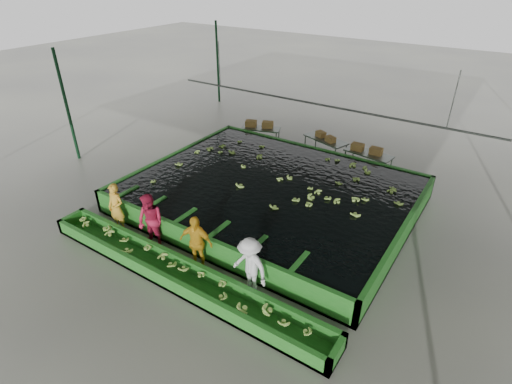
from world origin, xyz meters
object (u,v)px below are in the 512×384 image
Objects in this scene: packing_table_left at (261,136)px; box_stack_mid at (325,139)px; worker_b at (151,221)px; box_stack_right at (366,152)px; worker_c at (196,242)px; sorting_trough at (177,274)px; worker_a at (116,208)px; packing_table_right at (367,163)px; worker_d at (250,266)px; packing_table_mid at (325,148)px; box_stack_left at (259,127)px; flotation_tank at (271,194)px.

box_stack_mid is (3.40, 0.23, 0.52)m from packing_table_left.
worker_b is 9.69m from box_stack_right.
worker_c is (1.88, 0.00, -0.04)m from worker_b.
sorting_trough is 1.03m from worker_c.
worker_a is at bearing -89.77° from packing_table_left.
worker_b is 9.73m from packing_table_right.
worker_c is 1.91m from worker_d.
worker_b is 3.79m from worker_d.
packing_table_mid reaches higher than packing_table_left.
worker_c is 1.54× the size of box_stack_mid.
worker_d is at bearing -58.63° from packing_table_left.
worker_c reaches higher than box_stack_left.
worker_d reaches higher than packing_table_right.
worker_d is at bearing -65.16° from flotation_tank.
packing_table_right is (0.12, 8.90, -0.43)m from worker_d.
worker_b is at bearing -112.71° from flotation_tank.
packing_table_right is at bearing 65.40° from flotation_tank.
worker_a is at bearing 166.22° from worker_c.
worker_a reaches higher than box_stack_mid.
packing_table_left is at bearing 179.49° from box_stack_right.
packing_table_right is (5.59, -0.07, 0.03)m from packing_table_left.
worker_d is at bearing -4.91° from worker_a.
worker_d reaches higher than packing_table_mid.
box_stack_mid is 0.87× the size of box_stack_right.
sorting_trough is at bearing -101.51° from box_stack_right.
sorting_trough is 8.58× the size of box_stack_mid.
worker_d is at bearing -89.94° from box_stack_right.
worker_b reaches higher than box_stack_left.
worker_b is at bearing -112.96° from box_stack_right.
box_stack_right reaches higher than packing_table_left.
box_stack_mid is 2.08m from box_stack_right.
packing_table_left is at bearing 126.67° from flotation_tank.
worker_a is 0.91× the size of packing_table_left.
worker_b is at bearing -171.21° from worker_d.
packing_table_left is 1.64× the size of box_stack_mid.
packing_table_mid is 1.57× the size of box_stack_right.
worker_b is at bearing -113.70° from packing_table_right.
sorting_trough is 9.93m from packing_table_right.
flotation_tank reaches higher than sorting_trough.
worker_a is 0.98× the size of worker_c.
box_stack_mid is (3.36, 9.21, 0.08)m from worker_a.
worker_b is 9.37m from box_stack_mid.
box_stack_left is at bearing 130.59° from worker_d.
sorting_trough is 4.75× the size of packing_table_mid.
worker_c is 0.88× the size of packing_table_right.
worker_a is 0.93× the size of worker_b.
packing_table_left is 3.41m from packing_table_mid.
packing_table_mid is 3.56m from box_stack_left.
box_stack_left is 3.54m from box_stack_mid.
worker_b is 9.22m from box_stack_left.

